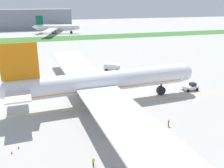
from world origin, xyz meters
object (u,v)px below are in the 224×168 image
object	(u,v)px
traffic_cone_near_nose	(12,152)
traffic_cone_port_wing	(18,147)
ground_crew_marshaller_front	(117,130)
ground_crew_wingwalker_starboard	(93,161)
parked_airliner_far_centre	(56,28)
ground_crew_wingwalker_port	(169,122)
service_truck_baggage_loader	(112,67)
pushback_tug	(191,87)
airliner_foreground	(99,82)

from	to	relation	value
traffic_cone_near_nose	traffic_cone_port_wing	bearing A→B (deg)	52.10
ground_crew_marshaller_front	traffic_cone_port_wing	world-z (taller)	ground_crew_marshaller_front
ground_crew_wingwalker_starboard	parked_airliner_far_centre	distance (m)	176.34
ground_crew_wingwalker_starboard	traffic_cone_port_wing	size ratio (longest dim) A/B	2.77
ground_crew_wingwalker_port	service_truck_baggage_loader	distance (m)	46.66
ground_crew_marshaller_front	traffic_cone_port_wing	size ratio (longest dim) A/B	2.72
pushback_tug	traffic_cone_near_nose	bearing A→B (deg)	-158.30
ground_crew_wingwalker_port	traffic_cone_near_nose	size ratio (longest dim) A/B	2.70
ground_crew_wingwalker_starboard	airliner_foreground	bearing A→B (deg)	74.06
pushback_tug	ground_crew_wingwalker_port	bearing A→B (deg)	-133.65
pushback_tug	parked_airliner_far_centre	xyz separation A→B (m)	(-28.07, 149.06, 3.74)
ground_crew_wingwalker_starboard	traffic_cone_near_nose	xyz separation A→B (m)	(-13.08, 7.58, -0.69)
ground_crew_marshaller_front	ground_crew_wingwalker_starboard	world-z (taller)	ground_crew_wingwalker_starboard
traffic_cone_near_nose	airliner_foreground	bearing A→B (deg)	41.08
ground_crew_wingwalker_port	parked_airliner_far_centre	xyz separation A→B (m)	(-10.60, 167.38, 3.83)
traffic_cone_near_nose	ground_crew_wingwalker_port	bearing A→B (deg)	2.12
ground_crew_marshaller_front	parked_airliner_far_centre	xyz separation A→B (m)	(1.10, 167.56, 3.82)
ground_crew_wingwalker_port	parked_airliner_far_centre	size ratio (longest dim) A/B	0.03
pushback_tug	traffic_cone_near_nose	distance (m)	52.71
airliner_foreground	ground_crew_wingwalker_starboard	world-z (taller)	airliner_foreground
ground_crew_wingwalker_starboard	parked_airliner_far_centre	bearing A→B (deg)	87.46
ground_crew_marshaller_front	parked_airliner_far_centre	size ratio (longest dim) A/B	0.03
pushback_tug	service_truck_baggage_loader	size ratio (longest dim) A/B	0.99
ground_crew_wingwalker_starboard	parked_airliner_far_centre	size ratio (longest dim) A/B	0.03
ground_crew_wingwalker_port	airliner_foreground	bearing A→B (deg)	124.12
pushback_tug	parked_airliner_far_centre	world-z (taller)	parked_airliner_far_centre
airliner_foreground	parked_airliner_far_centre	size ratio (longest dim) A/B	1.48
ground_crew_wingwalker_port	ground_crew_wingwalker_starboard	distance (m)	20.39
pushback_tug	ground_crew_wingwalker_starboard	distance (m)	44.95
airliner_foreground	ground_crew_wingwalker_port	bearing A→B (deg)	-55.88
pushback_tug	ground_crew_wingwalker_starboard	xyz separation A→B (m)	(-35.89, -27.06, -0.07)
ground_crew_wingwalker_starboard	traffic_cone_near_nose	distance (m)	15.13
parked_airliner_far_centre	ground_crew_wingwalker_port	bearing A→B (deg)	-86.38
airliner_foreground	traffic_cone_near_nose	size ratio (longest dim) A/B	153.26
airliner_foreground	traffic_cone_near_nose	bearing A→B (deg)	-138.92
airliner_foreground	service_truck_baggage_loader	distance (m)	32.82
airliner_foreground	parked_airliner_far_centre	distance (m)	150.86
service_truck_baggage_loader	traffic_cone_port_wing	bearing A→B (deg)	-124.20
pushback_tug	traffic_cone_near_nose	world-z (taller)	pushback_tug
ground_crew_wingwalker_starboard	traffic_cone_near_nose	bearing A→B (deg)	149.91
parked_airliner_far_centre	airliner_foreground	bearing A→B (deg)	-90.23
ground_crew_wingwalker_port	traffic_cone_port_wing	bearing A→B (deg)	179.63
pushback_tug	traffic_cone_port_wing	world-z (taller)	pushback_tug
ground_crew_marshaller_front	airliner_foreground	bearing A→B (deg)	88.30
pushback_tug	ground_crew_wingwalker_port	size ratio (longest dim) A/B	4.11
airliner_foreground	ground_crew_wingwalker_starboard	distance (m)	26.71
ground_crew_wingwalker_port	service_truck_baggage_loader	xyz separation A→B (m)	(1.13, 46.65, 0.49)
airliner_foreground	pushback_tug	world-z (taller)	airliner_foreground
pushback_tug	service_truck_baggage_loader	bearing A→B (deg)	119.99
ground_crew_marshaller_front	traffic_cone_port_wing	bearing A→B (deg)	178.85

